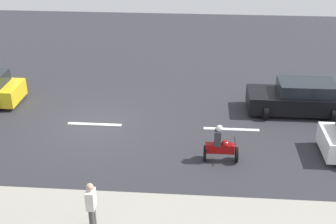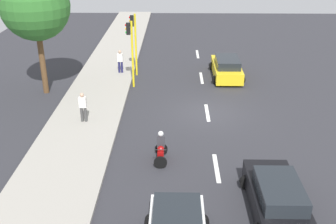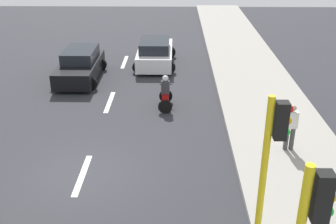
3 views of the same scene
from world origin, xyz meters
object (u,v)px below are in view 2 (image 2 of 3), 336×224
(traffic_light_midblock, at_px, (134,36))
(pedestrian_near_signal, at_px, (83,106))
(pedestrian_by_tree, at_px, (120,61))
(car_black, at_px, (277,198))
(street_tree_south, at_px, (35,6))
(traffic_light_corner, at_px, (131,45))
(motorcycle, at_px, (161,149))
(car_yellow_cab, at_px, (227,68))

(traffic_light_midblock, bearing_deg, pedestrian_near_signal, 75.46)
(pedestrian_by_tree, distance_m, traffic_light_midblock, 2.18)
(car_black, height_order, traffic_light_midblock, traffic_light_midblock)
(car_black, distance_m, street_tree_south, 18.04)
(car_black, xyz_separation_m, traffic_light_corner, (6.80, -13.32, 2.22))
(motorcycle, xyz_separation_m, traffic_light_corner, (2.29, -9.60, 2.29))
(pedestrian_by_tree, bearing_deg, pedestrian_near_signal, 83.04)
(pedestrian_near_signal, bearing_deg, car_yellow_cab, -138.39)
(traffic_light_corner, distance_m, traffic_light_midblock, 2.39)
(car_yellow_cab, distance_m, traffic_light_midblock, 7.02)
(pedestrian_by_tree, relative_size, traffic_light_corner, 0.38)
(car_yellow_cab, relative_size, car_black, 1.02)
(car_yellow_cab, xyz_separation_m, motorcycle, (4.36, 11.64, -0.07))
(motorcycle, height_order, pedestrian_by_tree, pedestrian_by_tree)
(car_black, bearing_deg, motorcycle, -39.51)
(car_black, height_order, pedestrian_by_tree, pedestrian_by_tree)
(motorcycle, height_order, traffic_light_midblock, traffic_light_midblock)
(traffic_light_corner, relative_size, street_tree_south, 0.58)
(car_yellow_cab, xyz_separation_m, pedestrian_near_signal, (8.76, 7.78, 0.35))
(car_yellow_cab, bearing_deg, pedestrian_by_tree, -3.55)
(traffic_light_corner, bearing_deg, car_black, 117.03)
(traffic_light_midblock, bearing_deg, pedestrian_by_tree, -6.80)
(motorcycle, bearing_deg, street_tree_south, -46.99)
(car_yellow_cab, distance_m, pedestrian_near_signal, 11.73)
(car_black, distance_m, pedestrian_by_tree, 17.70)
(motorcycle, height_order, pedestrian_near_signal, pedestrian_near_signal)
(car_yellow_cab, height_order, street_tree_south, street_tree_south)
(street_tree_south, bearing_deg, car_yellow_cab, -165.38)
(car_yellow_cab, distance_m, pedestrian_by_tree, 7.78)
(motorcycle, bearing_deg, traffic_light_midblock, -79.17)
(traffic_light_corner, bearing_deg, street_tree_south, 11.68)
(car_black, height_order, street_tree_south, street_tree_south)
(car_black, relative_size, motorcycle, 2.93)
(pedestrian_by_tree, bearing_deg, car_black, 116.50)
(motorcycle, bearing_deg, pedestrian_near_signal, -41.25)
(street_tree_south, bearing_deg, traffic_light_midblock, -147.62)
(car_yellow_cab, height_order, pedestrian_near_signal, pedestrian_near_signal)
(car_black, bearing_deg, traffic_light_midblock, -66.60)
(traffic_light_corner, bearing_deg, car_yellow_cab, -162.97)
(pedestrian_near_signal, xyz_separation_m, traffic_light_midblock, (-2.11, -8.13, 1.87))
(motorcycle, distance_m, traffic_light_corner, 10.14)
(pedestrian_near_signal, bearing_deg, car_black, 139.62)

